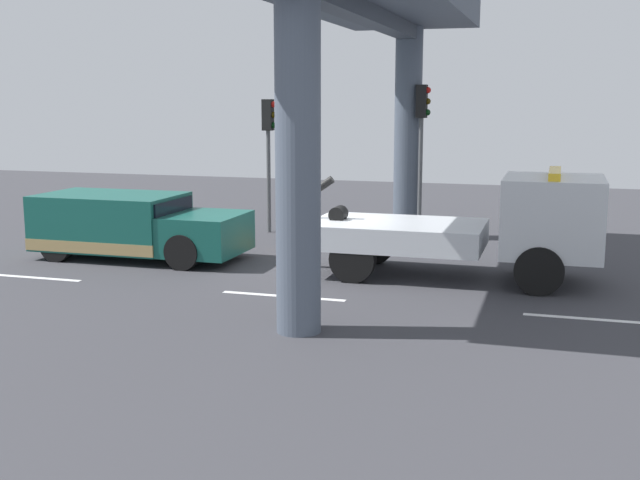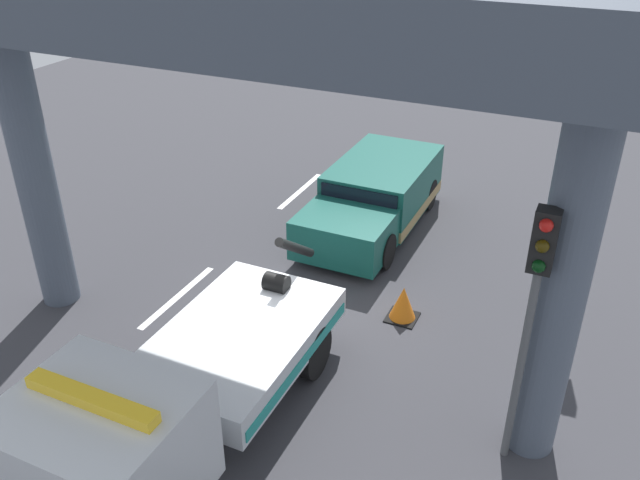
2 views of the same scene
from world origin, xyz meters
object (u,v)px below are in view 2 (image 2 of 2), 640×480
Objects in this scene: traffic_light_near at (571,182)px; traffic_cone_orange at (403,304)px; tow_truck_white at (170,400)px; traffic_light_far at (535,288)px; towed_van_green at (375,198)px.

traffic_cone_orange is at bearing -57.31° from traffic_light_near.
tow_truck_white is 8.31m from traffic_light_near.
traffic_light_near is 4.01m from traffic_cone_orange.
traffic_light_near is at bearing 145.42° from tow_truck_white.
tow_truck_white is 5.47m from traffic_light_far.
traffic_light_near is 4.51m from traffic_light_far.
tow_truck_white is 1.69× the size of traffic_light_far.
towed_van_green is at bearing -112.86° from traffic_light_near.
towed_van_green is 5.43m from traffic_light_near.
tow_truck_white is 9.81× the size of traffic_cone_orange.
traffic_light_far is at bearing 115.51° from tow_truck_white.
traffic_cone_orange is (1.69, -2.63, -2.51)m from traffic_light_near.
tow_truck_white is 8.66m from towed_van_green.
traffic_light_near is at bearing 122.69° from traffic_cone_orange.
tow_truck_white is 1.39× the size of towed_van_green.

